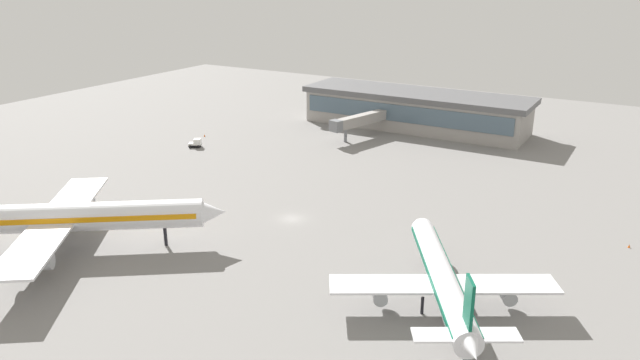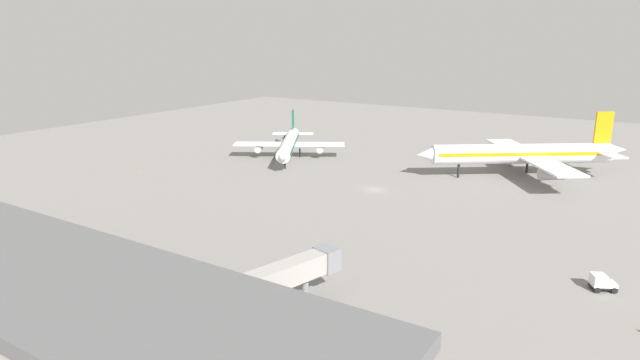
% 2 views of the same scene
% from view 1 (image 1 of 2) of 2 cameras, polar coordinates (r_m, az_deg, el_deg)
% --- Properties ---
extents(ground, '(288.00, 288.00, 0.00)m').
position_cam_1_polar(ground, '(116.26, -2.70, -3.67)').
color(ground, gray).
extents(terminal_building, '(67.83, 19.27, 10.85)m').
position_cam_1_polar(terminal_building, '(183.87, 9.01, 6.61)').
color(terminal_building, '#9E9993').
rests_on(terminal_building, ground).
extents(airplane_at_gate, '(45.64, 38.58, 16.14)m').
position_cam_1_polar(airplane_at_gate, '(110.37, -22.90, -3.27)').
color(airplane_at_gate, white).
rests_on(airplane_at_gate, ground).
extents(airplane_taxiing, '(30.03, 35.86, 12.10)m').
position_cam_1_polar(airplane_taxiing, '(87.54, 11.44, -9.05)').
color(airplane_taxiing, white).
rests_on(airplane_taxiing, ground).
extents(baggage_tug, '(3.73, 3.40, 2.30)m').
position_cam_1_polar(baggage_tug, '(165.48, -11.65, 3.45)').
color(baggage_tug, black).
rests_on(baggage_tug, ground).
extents(jet_bridge, '(8.31, 21.20, 6.74)m').
position_cam_1_polar(jet_bridge, '(170.00, 3.61, 5.63)').
color(jet_bridge, '#9E9993').
rests_on(jet_bridge, ground).
extents(safety_cone_near_gate, '(0.44, 0.44, 0.60)m').
position_cam_1_polar(safety_cone_near_gate, '(175.84, -10.87, 4.15)').
color(safety_cone_near_gate, '#EA590C').
rests_on(safety_cone_near_gate, ground).
extents(safety_cone_mid_apron, '(0.44, 0.44, 0.60)m').
position_cam_1_polar(safety_cone_mid_apron, '(117.30, 27.19, -5.57)').
color(safety_cone_mid_apron, '#EA590C').
rests_on(safety_cone_mid_apron, ground).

